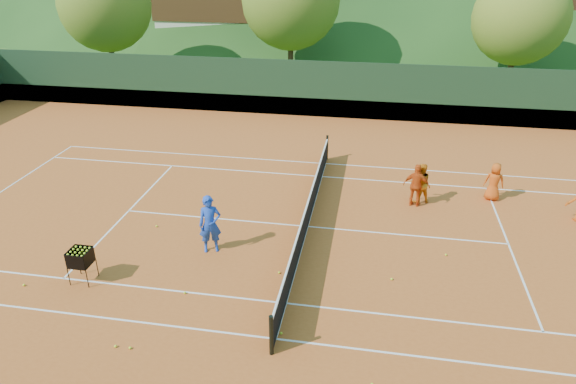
% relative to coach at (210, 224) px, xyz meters
% --- Properties ---
extents(ground, '(400.00, 400.00, 0.00)m').
position_rel_coach_xyz_m(ground, '(2.71, 1.96, -0.94)').
color(ground, '#2E4E18').
rests_on(ground, ground).
extents(clay_court, '(40.00, 24.00, 0.02)m').
position_rel_coach_xyz_m(clay_court, '(2.71, 1.96, -0.93)').
color(clay_court, '#B04F1C').
rests_on(clay_court, ground).
extents(coach, '(0.79, 0.65, 1.85)m').
position_rel_coach_xyz_m(coach, '(0.00, 0.00, 0.00)').
color(coach, '#1C43B9').
rests_on(coach, clay_court).
extents(student_a, '(0.88, 0.79, 1.50)m').
position_rel_coach_xyz_m(student_a, '(6.45, 4.47, -0.17)').
color(student_a, orange).
rests_on(student_a, clay_court).
extents(student_b, '(0.99, 0.55, 1.59)m').
position_rel_coach_xyz_m(student_b, '(6.29, 4.16, -0.13)').
color(student_b, '#D24A12').
rests_on(student_b, clay_court).
extents(student_c, '(0.77, 0.58, 1.43)m').
position_rel_coach_xyz_m(student_c, '(9.11, 5.14, -0.21)').
color(student_c, '#CC4D12').
rests_on(student_c, clay_court).
extents(tennis_ball_1, '(0.07, 0.07, 0.07)m').
position_rel_coach_xyz_m(tennis_ball_1, '(2.81, -3.34, -0.89)').
color(tennis_ball_1, '#D0F528').
rests_on(tennis_ball_1, clay_court).
extents(tennis_ball_2, '(0.07, 0.07, 0.07)m').
position_rel_coach_xyz_m(tennis_ball_2, '(-0.59, -4.44, -0.89)').
color(tennis_ball_2, '#D0F528').
rests_on(tennis_ball_2, clay_court).
extents(tennis_ball_3, '(0.07, 0.07, 0.07)m').
position_rel_coach_xyz_m(tennis_ball_3, '(-0.06, -2.22, -0.89)').
color(tennis_ball_3, '#D0F528').
rests_on(tennis_ball_3, clay_court).
extents(tennis_ball_5, '(0.07, 0.07, 0.07)m').
position_rel_coach_xyz_m(tennis_ball_5, '(-0.95, -4.45, -0.89)').
color(tennis_ball_5, '#D0F528').
rests_on(tennis_ball_5, clay_court).
extents(tennis_ball_6, '(0.07, 0.07, 0.07)m').
position_rel_coach_xyz_m(tennis_ball_6, '(-4.57, -2.66, -0.89)').
color(tennis_ball_6, '#D0F528').
rests_on(tennis_ball_6, clay_court).
extents(tennis_ball_7, '(0.07, 0.07, 0.07)m').
position_rel_coach_xyz_m(tennis_ball_7, '(5.02, -4.58, -0.89)').
color(tennis_ball_7, '#D0F528').
rests_on(tennis_ball_7, clay_court).
extents(tennis_ball_10, '(0.07, 0.07, 0.07)m').
position_rel_coach_xyz_m(tennis_ball_10, '(5.47, -0.62, -0.89)').
color(tennis_ball_10, '#D0F528').
rests_on(tennis_ball_10, clay_court).
extents(tennis_ball_11, '(0.07, 0.07, 0.07)m').
position_rel_coach_xyz_m(tennis_ball_11, '(-2.26, 1.05, -0.89)').
color(tennis_ball_11, '#D0F528').
rests_on(tennis_ball_11, clay_court).
extents(tennis_ball_13, '(0.07, 0.07, 0.07)m').
position_rel_coach_xyz_m(tennis_ball_13, '(2.28, -0.86, -0.89)').
color(tennis_ball_13, '#D0F528').
rests_on(tennis_ball_13, clay_court).
extents(tennis_ball_17, '(0.07, 0.07, 0.07)m').
position_rel_coach_xyz_m(tennis_ball_17, '(7.10, 0.93, -0.89)').
color(tennis_ball_17, '#D0F528').
rests_on(tennis_ball_17, clay_court).
extents(court_lines, '(23.83, 11.03, 0.00)m').
position_rel_coach_xyz_m(court_lines, '(2.71, 1.96, -0.92)').
color(court_lines, silver).
rests_on(court_lines, clay_court).
extents(tennis_net, '(0.10, 12.07, 1.10)m').
position_rel_coach_xyz_m(tennis_net, '(2.71, 1.96, -0.42)').
color(tennis_net, black).
rests_on(tennis_net, clay_court).
extents(perimeter_fence, '(40.40, 24.24, 3.00)m').
position_rel_coach_xyz_m(perimeter_fence, '(2.71, 1.96, 0.33)').
color(perimeter_fence, black).
rests_on(perimeter_fence, clay_court).
extents(ball_hopper, '(0.57, 0.57, 1.00)m').
position_rel_coach_xyz_m(ball_hopper, '(-3.05, -2.13, -0.18)').
color(ball_hopper, black).
rests_on(ball_hopper, clay_court).
extents(tree_a, '(6.00, 6.00, 7.88)m').
position_rel_coach_xyz_m(tree_a, '(-13.29, 19.96, 3.93)').
color(tree_a, '#41271A').
rests_on(tree_a, ground).
extents(tree_b, '(6.40, 6.40, 8.40)m').
position_rel_coach_xyz_m(tree_b, '(-1.29, 21.96, 4.25)').
color(tree_b, '#3E2719').
rests_on(tree_b, ground).
extents(tree_c, '(5.60, 5.60, 7.35)m').
position_rel_coach_xyz_m(tree_c, '(12.71, 20.96, 3.60)').
color(tree_c, '#42281A').
rests_on(tree_c, ground).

